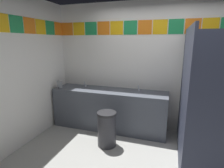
% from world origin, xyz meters
% --- Properties ---
extents(wall_back, '(4.33, 0.09, 2.60)m').
position_xyz_m(wall_back, '(-0.00, 1.48, 1.31)').
color(wall_back, white).
rests_on(wall_back, ground_plane).
extents(wall_side, '(0.09, 2.88, 2.60)m').
position_xyz_m(wall_side, '(-2.21, -0.00, 1.31)').
color(wall_side, white).
rests_on(wall_side, ground_plane).
extents(vanity_counter, '(2.37, 0.59, 0.83)m').
position_xyz_m(vanity_counter, '(-0.93, 1.15, 0.43)').
color(vanity_counter, '#4C515B').
rests_on(vanity_counter, ground_plane).
extents(faucet_left, '(0.04, 0.10, 0.14)m').
position_xyz_m(faucet_left, '(-1.52, 1.24, 0.89)').
color(faucet_left, silver).
rests_on(faucet_left, vanity_counter).
extents(faucet_right, '(0.04, 0.10, 0.14)m').
position_xyz_m(faucet_right, '(-0.34, 1.24, 0.89)').
color(faucet_right, silver).
rests_on(faucet_right, vanity_counter).
extents(soap_dispenser, '(0.09, 0.09, 0.16)m').
position_xyz_m(soap_dispenser, '(-2.00, 0.97, 0.91)').
color(soap_dispenser, gray).
rests_on(soap_dispenser, vanity_counter).
extents(stall_divider, '(0.92, 1.59, 2.03)m').
position_xyz_m(stall_divider, '(0.64, 0.38, 1.02)').
color(stall_divider, '#33384C').
rests_on(stall_divider, ground_plane).
extents(toilet, '(0.39, 0.49, 0.74)m').
position_xyz_m(toilet, '(1.10, 0.95, 0.30)').
color(toilet, white).
rests_on(toilet, ground_plane).
extents(trash_bin, '(0.34, 0.34, 0.63)m').
position_xyz_m(trash_bin, '(-0.75, 0.48, 0.31)').
color(trash_bin, '#333338').
rests_on(trash_bin, ground_plane).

